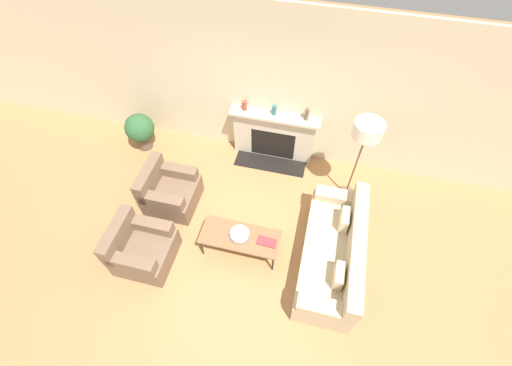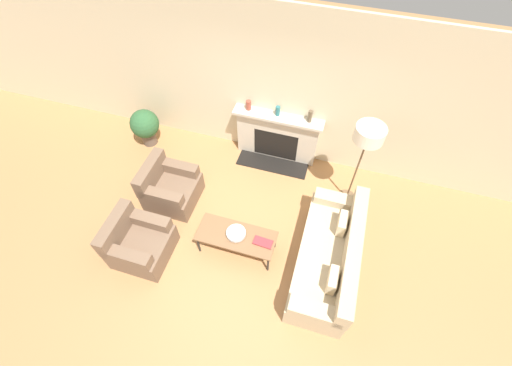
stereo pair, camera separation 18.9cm
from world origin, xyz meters
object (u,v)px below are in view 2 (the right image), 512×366
at_px(armchair_near, 138,243).
at_px(coffee_table, 236,236).
at_px(armchair_far, 169,188).
at_px(fireplace, 277,137).
at_px(book, 263,242).
at_px(mantel_vase_left, 248,105).
at_px(mantel_vase_center_left, 278,111).
at_px(mantel_vase_center_right, 310,116).
at_px(couch, 330,257).
at_px(bowl, 236,233).
at_px(floor_lamp, 367,140).
at_px(potted_plant, 145,125).

bearing_deg(armchair_near, coffee_table, -71.14).
bearing_deg(coffee_table, armchair_far, 156.90).
relative_size(fireplace, armchair_far, 1.95).
xyz_separation_m(coffee_table, book, (0.42, -0.00, 0.05)).
bearing_deg(mantel_vase_left, book, -67.47).
relative_size(mantel_vase_center_left, mantel_vase_center_right, 0.81).
bearing_deg(mantel_vase_left, couch, -47.11).
bearing_deg(bowl, mantel_vase_center_left, 88.53).
xyz_separation_m(fireplace, floor_lamp, (1.48, -0.65, 0.98)).
distance_m(fireplace, floor_lamp, 1.89).
relative_size(armchair_far, floor_lamp, 0.48).
bearing_deg(bowl, potted_plant, 144.66).
relative_size(book, potted_plant, 0.38).
distance_m(fireplace, bowl, 2.15).
bearing_deg(coffee_table, mantel_vase_left, 102.49).
distance_m(armchair_far, coffee_table, 1.56).
height_order(couch, bowl, couch).
xyz_separation_m(fireplace, mantel_vase_center_left, (-0.02, 0.02, 0.61)).
distance_m(armchair_near, mantel_vase_center_left, 3.16).
bearing_deg(couch, mantel_vase_center_left, -146.18).
xyz_separation_m(armchair_near, mantel_vase_center_left, (1.49, 2.67, 0.80)).
bearing_deg(couch, potted_plant, -112.81).
xyz_separation_m(armchair_near, coffee_table, (1.43, 0.49, 0.10)).
bearing_deg(bowl, floor_lamp, 43.89).
bearing_deg(book, mantel_vase_left, 115.55).
height_order(coffee_table, mantel_vase_center_left, mantel_vase_center_left).
height_order(armchair_far, coffee_table, armchair_far).
bearing_deg(armchair_far, potted_plant, 42.02).
height_order(armchair_far, mantel_vase_center_right, mantel_vase_center_right).
distance_m(book, potted_plant, 3.38).
xyz_separation_m(bowl, mantel_vase_left, (-0.48, 2.17, 0.62)).
height_order(couch, armchair_near, couch).
bearing_deg(mantel_vase_center_right, coffee_table, -105.78).
distance_m(mantel_vase_left, mantel_vase_center_left, 0.53).
bearing_deg(mantel_vase_center_left, fireplace, -36.80).
relative_size(coffee_table, floor_lamp, 0.70).
height_order(fireplace, armchair_near, fireplace).
distance_m(fireplace, armchair_far, 2.17).
relative_size(book, mantel_vase_center_right, 1.31).
distance_m(armchair_far, bowl, 1.56).
bearing_deg(book, fireplace, 102.21).
xyz_separation_m(book, mantel_vase_left, (-0.90, 2.18, 0.65)).
height_order(fireplace, mantel_vase_left, mantel_vase_left).
distance_m(coffee_table, mantel_vase_left, 2.34).
distance_m(floor_lamp, mantel_vase_center_right, 1.20).
height_order(bowl, book, bowl).
xyz_separation_m(fireplace, coffee_table, (-0.07, -2.16, -0.09)).
bearing_deg(potted_plant, mantel_vase_left, 11.98).
distance_m(armchair_near, mantel_vase_center_right, 3.46).
relative_size(bowl, book, 1.00).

